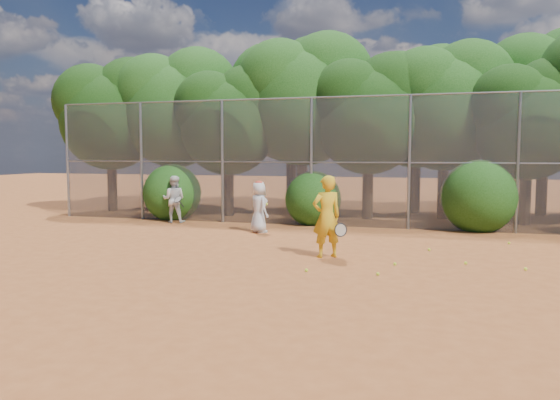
% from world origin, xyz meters
% --- Properties ---
extents(ground, '(80.00, 80.00, 0.00)m').
position_xyz_m(ground, '(0.00, 0.00, 0.00)').
color(ground, '#9D5023').
rests_on(ground, ground).
extents(fence_back, '(20.05, 0.09, 4.03)m').
position_xyz_m(fence_back, '(-0.12, 6.00, 2.05)').
color(fence_back, gray).
rests_on(fence_back, ground).
extents(tree_0, '(4.38, 3.81, 6.00)m').
position_xyz_m(tree_0, '(-9.44, 8.04, 3.93)').
color(tree_0, black).
rests_on(tree_0, ground).
extents(tree_1, '(4.64, 4.03, 6.35)m').
position_xyz_m(tree_1, '(-6.94, 8.54, 4.16)').
color(tree_1, black).
rests_on(tree_1, ground).
extents(tree_2, '(3.99, 3.47, 5.47)m').
position_xyz_m(tree_2, '(-4.45, 7.83, 3.58)').
color(tree_2, black).
rests_on(tree_2, ground).
extents(tree_3, '(4.89, 4.26, 6.70)m').
position_xyz_m(tree_3, '(-1.94, 8.84, 4.40)').
color(tree_3, black).
rests_on(tree_3, ground).
extents(tree_4, '(4.19, 3.64, 5.73)m').
position_xyz_m(tree_4, '(0.55, 8.24, 3.76)').
color(tree_4, black).
rests_on(tree_4, ground).
extents(tree_5, '(4.51, 3.92, 6.17)m').
position_xyz_m(tree_5, '(3.06, 9.04, 4.05)').
color(tree_5, black).
rests_on(tree_5, ground).
extents(tree_6, '(3.86, 3.36, 5.29)m').
position_xyz_m(tree_6, '(5.55, 8.03, 3.47)').
color(tree_6, black).
rests_on(tree_6, ground).
extents(tree_9, '(4.83, 4.20, 6.62)m').
position_xyz_m(tree_9, '(-7.94, 10.84, 4.34)').
color(tree_9, black).
rests_on(tree_9, ground).
extents(tree_10, '(5.15, 4.48, 7.06)m').
position_xyz_m(tree_10, '(-2.93, 11.05, 4.63)').
color(tree_10, black).
rests_on(tree_10, ground).
extents(tree_11, '(4.64, 4.03, 6.35)m').
position_xyz_m(tree_11, '(2.06, 10.64, 4.16)').
color(tree_11, black).
rests_on(tree_11, ground).
extents(tree_12, '(5.02, 4.37, 6.88)m').
position_xyz_m(tree_12, '(6.56, 11.24, 4.51)').
color(tree_12, black).
rests_on(tree_12, ground).
extents(bush_0, '(2.00, 2.00, 2.00)m').
position_xyz_m(bush_0, '(-6.00, 6.30, 1.00)').
color(bush_0, '#184411').
rests_on(bush_0, ground).
extents(bush_1, '(1.80, 1.80, 1.80)m').
position_xyz_m(bush_1, '(-1.00, 6.30, 0.90)').
color(bush_1, '#184411').
rests_on(bush_1, ground).
extents(bush_2, '(2.20, 2.20, 2.20)m').
position_xyz_m(bush_2, '(4.00, 6.30, 1.10)').
color(bush_2, '#184411').
rests_on(bush_2, ground).
extents(player_yellow, '(0.88, 0.73, 1.81)m').
position_xyz_m(player_yellow, '(0.52, 0.95, 0.90)').
color(player_yellow, gold).
rests_on(player_yellow, ground).
extents(player_teen, '(0.84, 0.83, 1.50)m').
position_xyz_m(player_teen, '(-2.09, 4.07, 0.74)').
color(player_teen, silver).
rests_on(player_teen, ground).
extents(player_white, '(0.92, 0.83, 1.54)m').
position_xyz_m(player_white, '(-5.48, 5.40, 0.77)').
color(player_white, silver).
rests_on(player_white, ground).
extents(ball_0, '(0.07, 0.07, 0.07)m').
position_xyz_m(ball_0, '(3.43, 0.97, 0.03)').
color(ball_0, '#D1F02B').
rests_on(ball_0, ground).
extents(ball_1, '(0.07, 0.07, 0.07)m').
position_xyz_m(ball_1, '(2.68, 2.36, 0.03)').
color(ball_1, '#D1F02B').
rests_on(ball_1, ground).
extents(ball_2, '(0.07, 0.07, 0.07)m').
position_xyz_m(ball_2, '(1.81, -0.56, 0.03)').
color(ball_2, '#D1F02B').
rests_on(ball_2, ground).
extents(ball_3, '(0.07, 0.07, 0.07)m').
position_xyz_m(ball_3, '(4.53, 0.69, 0.03)').
color(ball_3, '#D1F02B').
rests_on(ball_3, ground).
extents(ball_4, '(0.07, 0.07, 0.07)m').
position_xyz_m(ball_4, '(0.44, -0.63, 0.03)').
color(ball_4, '#D1F02B').
rests_on(ball_4, ground).
extents(ball_5, '(0.07, 0.07, 0.07)m').
position_xyz_m(ball_5, '(4.59, 3.90, 0.03)').
color(ball_5, '#D1F02B').
rests_on(ball_5, ground).
extents(ball_6, '(0.07, 0.07, 0.07)m').
position_xyz_m(ball_6, '(2.04, 0.46, 0.03)').
color(ball_6, '#D1F02B').
rests_on(ball_6, ground).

